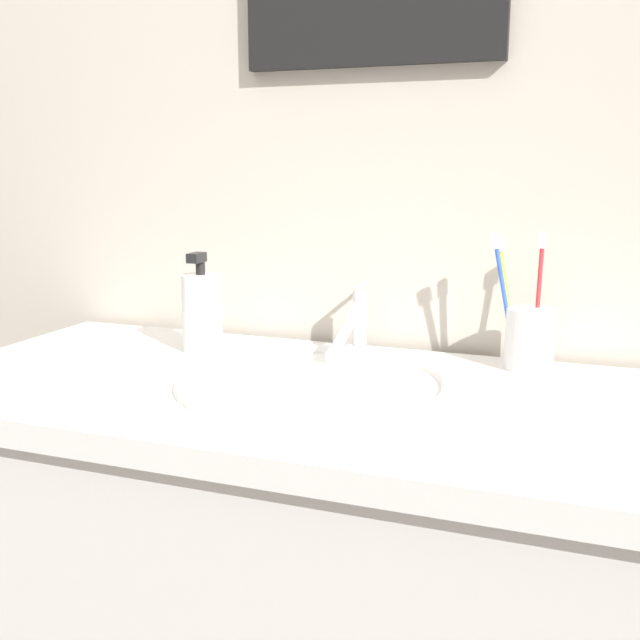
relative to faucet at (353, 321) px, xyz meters
The scene contains 8 objects.
tiled_wall_back 0.25m from the faucet, 87.80° to the left, with size 2.39×0.04×2.40m, color beige.
sink_basin 0.21m from the faucet, 90.00° to the right, with size 0.41×0.41×0.09m.
faucet is the anchor object (origin of this frame).
toothbrush_cup 0.29m from the faucet, ahead, with size 0.07×0.07×0.10m, color white.
toothbrush_blue 0.25m from the faucet, ahead, with size 0.05×0.01×0.21m.
toothbrush_red 0.30m from the faucet, ahead, with size 0.01×0.03×0.21m.
toothbrush_yellow 0.26m from the faucet, ahead, with size 0.05×0.03×0.20m.
soap_dispenser 0.26m from the faucet, 164.30° to the right, with size 0.07×0.07×0.17m.
Camera 1 is at (0.38, -0.98, 1.23)m, focal length 42.24 mm.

